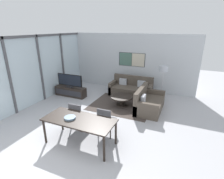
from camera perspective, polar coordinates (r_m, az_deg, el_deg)
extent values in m
plane|color=#B2B2B7|center=(4.91, -20.16, -20.64)|extent=(24.00, 24.00, 0.00)
cube|color=silver|center=(9.03, 4.81, 8.94)|extent=(6.80, 0.06, 2.80)
cube|color=#2D2D33|center=(8.88, 6.47, 9.69)|extent=(1.35, 0.01, 0.67)
cube|color=#4C7060|center=(8.97, 4.44, 9.86)|extent=(0.63, 0.02, 0.63)
cube|color=beige|center=(8.79, 8.52, 9.49)|extent=(0.63, 0.02, 0.63)
cube|color=silver|center=(8.11, -22.43, 6.27)|extent=(0.02, 5.85, 2.80)
cube|color=#515156|center=(7.92, -23.59, 15.77)|extent=(0.07, 5.85, 0.10)
cube|color=#515156|center=(7.18, -30.45, 3.41)|extent=(0.07, 0.08, 2.80)
cube|color=#515156|center=(8.09, -22.28, 6.26)|extent=(0.07, 0.08, 2.80)
cube|color=#515156|center=(9.14, -15.82, 8.40)|extent=(0.07, 0.08, 2.80)
cube|color=#473D38|center=(7.35, 3.12, -5.06)|extent=(2.47, 2.04, 0.01)
cube|color=black|center=(8.45, -13.34, -0.61)|extent=(1.51, 0.41, 0.44)
cube|color=#2D2D33|center=(8.29, -14.20, -1.07)|extent=(1.39, 0.01, 0.24)
cube|color=#2D2D33|center=(8.37, -13.47, 0.98)|extent=(0.36, 0.20, 0.05)
cube|color=#2D2D33|center=(8.35, -13.51, 1.40)|extent=(0.06, 0.03, 0.08)
cube|color=black|center=(8.28, -13.64, 3.04)|extent=(1.29, 0.04, 0.54)
cube|color=black|center=(8.26, -13.74, 3.00)|extent=(1.20, 0.01, 0.49)
cube|color=#51473D|center=(8.33, 6.07, -0.54)|extent=(1.94, 0.90, 0.42)
cube|color=#51473D|center=(8.59, 6.88, 1.69)|extent=(1.94, 0.16, 0.88)
cube|color=#51473D|center=(8.59, 0.37, 0.85)|extent=(0.14, 0.90, 0.60)
cube|color=#51473D|center=(8.10, 12.17, -0.82)|extent=(0.14, 0.90, 0.60)
cube|color=#B2B7C1|center=(8.53, 3.62, 2.56)|extent=(0.36, 0.12, 0.30)
cube|color=#B2B7C1|center=(8.28, 9.58, 1.79)|extent=(0.36, 0.12, 0.30)
cube|color=#51473D|center=(7.00, 12.25, -4.98)|extent=(0.90, 1.63, 0.42)
cube|color=#51473D|center=(6.98, 9.41, -2.81)|extent=(0.16, 1.63, 0.88)
cube|color=#51473D|center=(6.30, 10.90, -6.88)|extent=(0.90, 0.14, 0.60)
cube|color=#51473D|center=(7.64, 13.45, -2.19)|extent=(0.90, 0.14, 0.60)
cube|color=#B2B7C1|center=(6.56, 10.17, -3.14)|extent=(0.12, 0.36, 0.30)
cylinder|color=black|center=(7.35, 3.12, -4.98)|extent=(0.42, 0.42, 0.03)
cylinder|color=black|center=(7.28, 3.15, -3.80)|extent=(0.17, 0.17, 0.36)
cylinder|color=black|center=(7.20, 3.18, -2.35)|extent=(0.93, 0.93, 0.04)
cube|color=black|center=(4.83, -10.67, -9.71)|extent=(1.95, 0.86, 0.04)
cylinder|color=black|center=(5.31, -21.13, -12.66)|extent=(0.06, 0.06, 0.72)
cylinder|color=black|center=(4.38, -2.61, -18.78)|extent=(0.06, 0.06, 0.72)
cylinder|color=black|center=(5.76, -16.06, -9.33)|extent=(0.06, 0.06, 0.72)
cylinder|color=black|center=(4.92, 1.25, -13.88)|extent=(0.06, 0.06, 0.72)
cube|color=#4C4C51|center=(5.71, -10.70, -8.23)|extent=(0.46, 0.46, 0.06)
cube|color=#4C4C51|center=(5.45, -12.07, -6.87)|extent=(0.42, 0.05, 0.43)
cylinder|color=black|center=(5.79, -13.34, -10.70)|extent=(0.04, 0.04, 0.41)
cylinder|color=black|center=(5.58, -9.96, -11.67)|extent=(0.04, 0.04, 0.41)
cylinder|color=black|center=(6.06, -11.10, -9.01)|extent=(0.04, 0.04, 0.41)
cylinder|color=black|center=(5.87, -7.81, -9.85)|extent=(0.04, 0.04, 0.41)
cube|color=#4C4C51|center=(5.31, -1.64, -10.13)|extent=(0.46, 0.46, 0.06)
cube|color=#4C4C51|center=(5.03, -2.67, -8.80)|extent=(0.42, 0.05, 0.43)
cylinder|color=black|center=(5.36, -4.54, -12.85)|extent=(0.04, 0.04, 0.41)
cylinder|color=black|center=(5.21, -0.52, -13.84)|extent=(0.04, 0.04, 0.41)
cylinder|color=black|center=(5.66, -2.62, -10.87)|extent=(0.04, 0.04, 0.41)
cylinder|color=black|center=(5.52, 1.20, -11.73)|extent=(0.04, 0.04, 0.41)
cylinder|color=slate|center=(4.88, -13.58, -8.95)|extent=(0.31, 0.31, 0.05)
torus|color=slate|center=(4.87, -13.59, -8.76)|extent=(0.31, 0.31, 0.02)
cylinder|color=#2D2D33|center=(8.17, 15.55, -3.09)|extent=(0.28, 0.28, 0.02)
cylinder|color=#B7B7BC|center=(7.95, 15.99, 1.29)|extent=(0.03, 0.03, 1.29)
cylinder|color=#B2B7C1|center=(7.75, 16.51, 6.61)|extent=(0.37, 0.37, 0.22)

